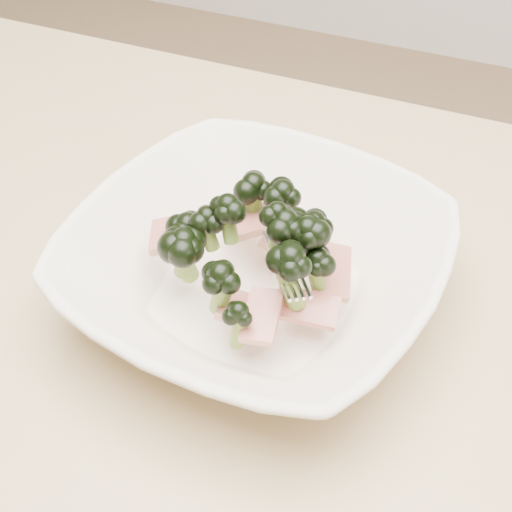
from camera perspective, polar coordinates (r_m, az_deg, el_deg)
name	(u,v)px	position (r m, az deg, el deg)	size (l,w,h in m)	color
dining_table	(253,395)	(0.68, -0.21, -11.09)	(1.20, 0.80, 0.75)	tan
broccoli_dish	(256,264)	(0.60, -0.01, -0.63)	(0.35, 0.35, 0.12)	beige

